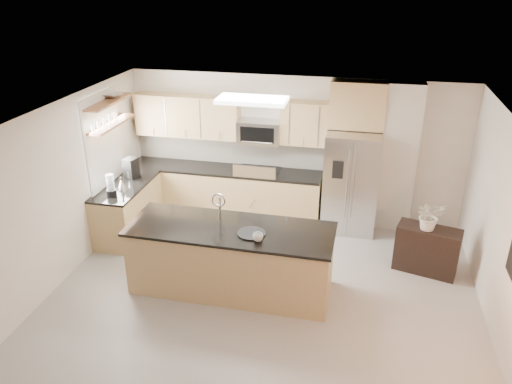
% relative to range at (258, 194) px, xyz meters
% --- Properties ---
extents(floor, '(6.50, 6.50, 0.00)m').
position_rel_range_xyz_m(floor, '(0.60, -2.92, -0.47)').
color(floor, gray).
rests_on(floor, ground).
extents(ceiling, '(6.00, 6.50, 0.02)m').
position_rel_range_xyz_m(ceiling, '(0.60, -2.92, 2.13)').
color(ceiling, white).
rests_on(ceiling, wall_back).
extents(wall_back, '(6.00, 0.02, 2.60)m').
position_rel_range_xyz_m(wall_back, '(0.60, 0.33, 0.83)').
color(wall_back, silver).
rests_on(wall_back, floor).
extents(wall_left, '(0.02, 6.50, 2.60)m').
position_rel_range_xyz_m(wall_left, '(-2.40, -2.92, 0.83)').
color(wall_left, silver).
rests_on(wall_left, floor).
extents(back_counter, '(3.55, 0.66, 1.44)m').
position_rel_range_xyz_m(back_counter, '(-0.63, 0.01, -0.00)').
color(back_counter, tan).
rests_on(back_counter, floor).
extents(left_counter, '(0.66, 1.50, 0.92)m').
position_rel_range_xyz_m(left_counter, '(-2.07, -1.07, -0.01)').
color(left_counter, tan).
rests_on(left_counter, floor).
extents(range, '(0.76, 0.64, 1.14)m').
position_rel_range_xyz_m(range, '(0.00, 0.00, 0.00)').
color(range, black).
rests_on(range, floor).
extents(upper_cabinets, '(3.50, 0.33, 0.75)m').
position_rel_range_xyz_m(upper_cabinets, '(-0.70, 0.16, 1.35)').
color(upper_cabinets, tan).
rests_on(upper_cabinets, wall_back).
extents(microwave, '(0.76, 0.40, 0.40)m').
position_rel_range_xyz_m(microwave, '(0.00, 0.12, 1.16)').
color(microwave, '#B2B2B4').
rests_on(microwave, upper_cabinets).
extents(refrigerator, '(0.92, 0.78, 1.78)m').
position_rel_range_xyz_m(refrigerator, '(1.66, -0.05, 0.42)').
color(refrigerator, '#B2B2B4').
rests_on(refrigerator, floor).
extents(partition_column, '(0.60, 0.30, 2.60)m').
position_rel_range_xyz_m(partition_column, '(2.42, 0.18, 0.83)').
color(partition_column, beige).
rests_on(partition_column, floor).
extents(window, '(0.04, 1.15, 1.65)m').
position_rel_range_xyz_m(window, '(-2.38, -1.07, 1.18)').
color(window, white).
rests_on(window, wall_left).
extents(shelf_lower, '(0.30, 1.20, 0.04)m').
position_rel_range_xyz_m(shelf_lower, '(-2.25, -0.97, 1.48)').
color(shelf_lower, brown).
rests_on(shelf_lower, wall_left).
extents(shelf_upper, '(0.30, 1.20, 0.04)m').
position_rel_range_xyz_m(shelf_upper, '(-2.25, -0.97, 1.85)').
color(shelf_upper, brown).
rests_on(shelf_upper, wall_left).
extents(ceiling_fixture, '(1.00, 0.50, 0.06)m').
position_rel_range_xyz_m(ceiling_fixture, '(0.20, -1.32, 2.09)').
color(ceiling_fixture, white).
rests_on(ceiling_fixture, ceiling).
extents(island, '(2.89, 1.07, 1.42)m').
position_rel_range_xyz_m(island, '(0.11, -2.28, 0.03)').
color(island, tan).
rests_on(island, floor).
extents(credenza, '(0.99, 0.61, 0.74)m').
position_rel_range_xyz_m(credenza, '(2.90, -1.21, -0.10)').
color(credenza, black).
rests_on(credenza, floor).
extents(cup, '(0.17, 0.17, 0.11)m').
position_rel_range_xyz_m(cup, '(0.56, -2.55, 0.58)').
color(cup, silver).
rests_on(cup, island).
extents(platter, '(0.46, 0.46, 0.02)m').
position_rel_range_xyz_m(platter, '(0.43, -2.40, 0.53)').
color(platter, black).
rests_on(platter, island).
extents(blender, '(0.16, 0.16, 0.37)m').
position_rel_range_xyz_m(blender, '(-2.07, -1.53, 0.61)').
color(blender, black).
rests_on(blender, left_counter).
extents(kettle, '(0.18, 0.18, 0.22)m').
position_rel_range_xyz_m(kettle, '(-2.02, -1.27, 0.55)').
color(kettle, '#B2B2B4').
rests_on(kettle, left_counter).
extents(coffee_maker, '(0.24, 0.27, 0.36)m').
position_rel_range_xyz_m(coffee_maker, '(-2.09, -0.75, 0.62)').
color(coffee_maker, black).
rests_on(coffee_maker, left_counter).
extents(bowl, '(0.46, 0.46, 0.09)m').
position_rel_range_xyz_m(bowl, '(-2.25, -0.79, 1.91)').
color(bowl, '#B2B2B4').
rests_on(bowl, shelf_upper).
extents(flower_vase, '(0.76, 0.71, 0.68)m').
position_rel_range_xyz_m(flower_vase, '(2.85, -1.23, 0.60)').
color(flower_vase, beige).
rests_on(flower_vase, credenza).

